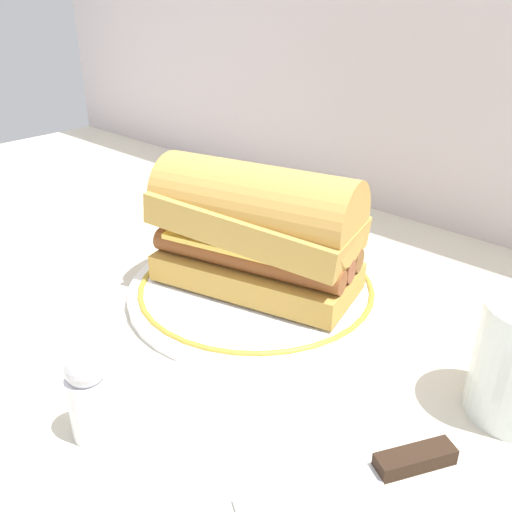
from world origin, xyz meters
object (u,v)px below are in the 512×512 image
plate (256,289)px  sausage_sandwich (256,227)px  salt_shaker (90,395)px  butter_knife (369,473)px

plate → sausage_sandwich: sausage_sandwich is taller
salt_shaker → sausage_sandwich: bearing=101.8°
sausage_sandwich → salt_shaker: sausage_sandwich is taller
salt_shaker → butter_knife: size_ratio=0.51×
plate → sausage_sandwich: size_ratio=1.19×
plate → sausage_sandwich: bearing=-141.3°
plate → salt_shaker: bearing=-78.2°
salt_shaker → plate: bearing=101.8°
sausage_sandwich → butter_knife: (0.21, -0.12, -0.07)m
sausage_sandwich → plate: bearing=24.4°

